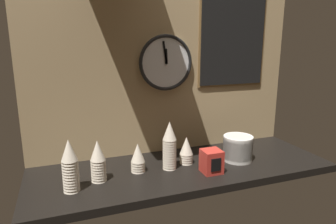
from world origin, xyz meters
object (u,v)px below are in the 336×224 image
Objects in this scene: cup_stack_center at (170,145)px; cup_stack_far_left at (70,166)px; cup_stack_center_right at (186,150)px; cup_stack_center_left at (138,158)px; napkin_dispenser at (212,161)px; cup_stack_left at (98,161)px; wall_clock at (166,63)px; menu_board at (233,36)px; bowl_stack_right at (238,148)px.

cup_stack_far_left is at bearing -170.93° from cup_stack_center.
cup_stack_center_right is (0.61, 0.11, -0.05)m from cup_stack_far_left.
cup_stack_center_left is 1.27× the size of napkin_dispenser.
cup_stack_center is at bearing 9.07° from cup_stack_far_left.
cup_stack_left is 1.35× the size of cup_stack_center_right.
menu_board reaches higher than wall_clock.
menu_board is at bearing 17.26° from cup_stack_left.
cup_stack_far_left is at bearing -154.68° from cup_stack_left.
menu_board reaches higher than cup_stack_center.
cup_stack_left is 0.67m from wall_clock.
cup_stack_left is (-0.20, -0.04, 0.03)m from cup_stack_center_left.
cup_stack_far_left is 0.62m from cup_stack_center_right.
napkin_dispenser is (-0.22, -0.10, -0.01)m from bowl_stack_right.
cup_stack_center is 0.42× the size of menu_board.
bowl_stack_right is (0.77, -0.00, -0.03)m from cup_stack_left.
wall_clock reaches higher than cup_stack_far_left.
cup_stack_far_left is 1.61× the size of cup_stack_center_right.
cup_stack_center_left is at bearing 175.76° from bowl_stack_right.
cup_stack_left is 1.71× the size of napkin_dispenser.
cup_stack_center_right is at bearing 115.75° from napkin_dispenser.
cup_stack_center is 2.15× the size of napkin_dispenser.
wall_clock reaches higher than bowl_stack_right.
cup_stack_center_left is at bearing 16.65° from cup_stack_far_left.
wall_clock is (0.44, 0.26, 0.43)m from cup_stack_left.
cup_stack_left is at bearing -177.09° from cup_stack_center.
cup_stack_left is at bearing -162.74° from menu_board.
wall_clock is (0.56, 0.32, 0.41)m from cup_stack_far_left.
cup_stack_left is (0.13, 0.06, -0.02)m from cup_stack_far_left.
menu_board is at bearing 19.16° from cup_stack_center_left.
napkin_dispenser is (0.55, -0.10, -0.04)m from cup_stack_left.
napkin_dispenser is at bearing -21.69° from cup_stack_center_left.
cup_stack_left is at bearing -173.73° from cup_stack_center_right.
bowl_stack_right is at bearing -110.89° from menu_board.
napkin_dispenser is (0.18, -0.12, -0.07)m from cup_stack_center.
napkin_dispenser is (0.35, -0.14, -0.02)m from cup_stack_center_left.
cup_stack_center_right is (0.28, 0.01, 0.00)m from cup_stack_center_left.
menu_board is at bearing 26.58° from cup_stack_center.
cup_stack_center_right is 0.25× the size of menu_board.
cup_stack_far_left reaches higher than bowl_stack_right.
cup_stack_left is at bearing 25.32° from cup_stack_far_left.
cup_stack_far_left is 2.04× the size of napkin_dispenser.
cup_stack_center_right is at bearing 2.92° from cup_stack_center_left.
cup_stack_far_left reaches higher than cup_stack_left.
cup_stack_far_left is 0.90m from bowl_stack_right.
napkin_dispenser is at bearing -64.25° from cup_stack_center_right.
cup_stack_far_left is 0.14m from cup_stack_left.
cup_stack_center_right is (0.48, 0.05, -0.03)m from cup_stack_left.
cup_stack_center_right is at bearing -151.01° from menu_board.
menu_board is at bearing 18.34° from cup_stack_far_left.
cup_stack_far_left reaches higher than cup_stack_center_right.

